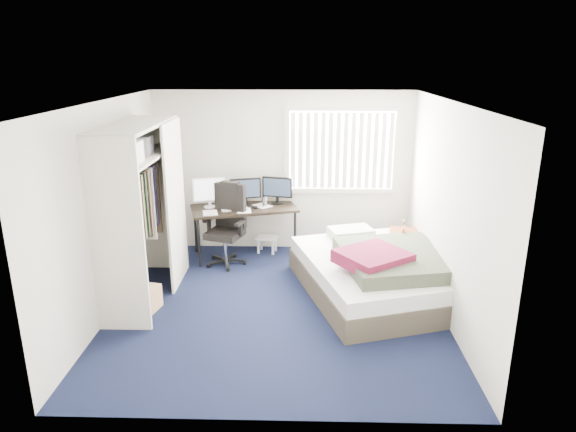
# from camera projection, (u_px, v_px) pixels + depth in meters

# --- Properties ---
(ground) EXTENTS (4.20, 4.20, 0.00)m
(ground) POSITION_uv_depth(u_px,v_px,m) (277.00, 306.00, 6.39)
(ground) COLOR black
(ground) RESTS_ON ground
(room_shell) EXTENTS (4.20, 4.20, 4.20)m
(room_shell) POSITION_uv_depth(u_px,v_px,m) (276.00, 189.00, 5.94)
(room_shell) COLOR silver
(room_shell) RESTS_ON ground
(window_assembly) EXTENTS (1.72, 0.09, 1.32)m
(window_assembly) POSITION_uv_depth(u_px,v_px,m) (341.00, 151.00, 7.84)
(window_assembly) COLOR white
(window_assembly) RESTS_ON ground
(closet) EXTENTS (0.64, 1.84, 2.22)m
(closet) POSITION_uv_depth(u_px,v_px,m) (141.00, 195.00, 6.29)
(closet) COLOR beige
(closet) RESTS_ON ground
(desk) EXTENTS (1.72, 1.14, 1.24)m
(desk) POSITION_uv_depth(u_px,v_px,m) (244.00, 205.00, 7.84)
(desk) COLOR black
(desk) RESTS_ON ground
(office_chair) EXTENTS (0.72, 0.72, 1.22)m
(office_chair) POSITION_uv_depth(u_px,v_px,m) (227.00, 233.00, 7.64)
(office_chair) COLOR black
(office_chair) RESTS_ON ground
(footstool) EXTENTS (0.37, 0.32, 0.26)m
(footstool) POSITION_uv_depth(u_px,v_px,m) (267.00, 240.00, 8.11)
(footstool) COLOR white
(footstool) RESTS_ON ground
(nightstand) EXTENTS (0.54, 0.85, 0.72)m
(nightstand) POSITION_uv_depth(u_px,v_px,m) (403.00, 239.00, 7.33)
(nightstand) COLOR brown
(nightstand) RESTS_ON ground
(bed) EXTENTS (2.25, 2.63, 0.73)m
(bed) POSITION_uv_depth(u_px,v_px,m) (376.00, 272.00, 6.64)
(bed) COLOR #423B2F
(bed) RESTS_ON ground
(pine_box) EXTENTS (0.44, 0.37, 0.29)m
(pine_box) POSITION_uv_depth(u_px,v_px,m) (143.00, 298.00, 6.30)
(pine_box) COLOR tan
(pine_box) RESTS_ON ground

